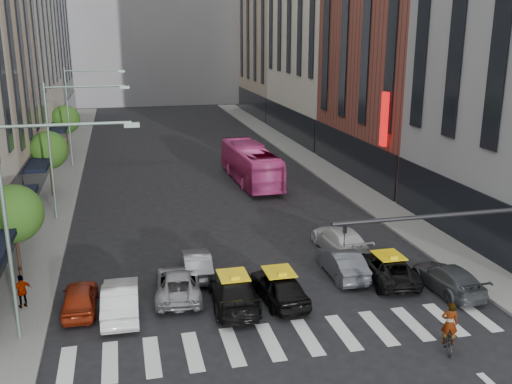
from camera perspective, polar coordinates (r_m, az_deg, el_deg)
ground at (r=23.20m, az=4.93°, el=-16.21°), size 160.00×160.00×0.00m
sidewalk_left at (r=50.37m, az=-18.85°, el=0.90°), size 3.00×96.00×0.15m
sidewalk_right at (r=53.23m, az=6.58°, el=2.42°), size 3.00×96.00×0.15m
building_left_d at (r=84.32m, az=-21.63°, el=16.57°), size 8.00×18.00×30.00m
building_right_b at (r=51.29m, az=14.26°, el=16.12°), size 8.00×18.00×26.00m
building_right_d at (r=86.85m, az=2.25°, el=16.89°), size 8.00×18.00×28.00m
tree_near at (r=30.36m, az=-23.08°, el=-2.02°), size 2.88×2.88×4.95m
tree_mid at (r=45.75m, az=-20.03°, el=3.95°), size 2.88×2.88×4.95m
tree_far at (r=61.45m, az=-18.51°, el=6.90°), size 2.88×2.88×4.95m
streetlamp_near at (r=23.76m, az=-21.70°, el=-0.91°), size 5.38×0.25×9.00m
streetlamp_mid at (r=39.30m, az=-18.67°, el=5.62°), size 5.38×0.25×9.00m
streetlamp_far at (r=55.10m, az=-17.36°, el=8.43°), size 5.38×0.25×9.00m
traffic_signal at (r=23.89m, az=23.86°, el=-4.68°), size 10.10×0.20×6.00m
liberty_sign at (r=43.50m, az=12.71°, el=7.10°), size 0.30×0.70×4.00m
car_red at (r=27.42m, az=-17.22°, el=-10.06°), size 1.57×3.82×1.29m
car_white_front at (r=26.57m, az=-13.40°, el=-10.39°), size 1.69×4.55×1.49m
car_silver at (r=27.87m, az=-7.78°, el=-9.02°), size 2.58×4.87×1.31m
taxi_left at (r=26.71m, az=-2.29°, el=-9.81°), size 2.38×5.22×1.48m
taxi_center at (r=27.09m, az=2.30°, el=-9.43°), size 2.23×4.52×1.48m
car_grey_mid at (r=30.07m, az=8.60°, el=-7.02°), size 1.59×4.35×1.43m
taxi_right at (r=30.07m, az=13.05°, el=-7.38°), size 2.76×4.96×1.31m
car_grey_curb at (r=29.65m, az=18.61°, el=-8.15°), size 2.12×4.65×1.32m
car_row2_left at (r=29.92m, az=-5.95°, el=-7.14°), size 1.56×4.06×1.32m
car_row2_right at (r=33.09m, az=8.43°, el=-4.77°), size 2.13×5.21×1.51m
bus at (r=47.76m, az=-0.54°, el=2.82°), size 3.01×11.36×3.14m
motorcycle at (r=24.65m, az=18.64°, el=-13.77°), size 1.25×1.83×0.91m
rider at (r=24.02m, az=18.92°, el=-10.93°), size 0.78×0.66×1.81m
pedestrian_far at (r=28.23m, az=-22.34°, el=-9.17°), size 0.99×0.77×1.56m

